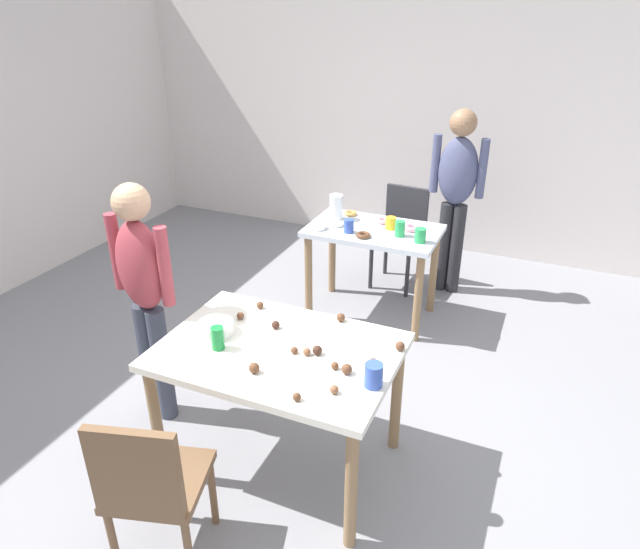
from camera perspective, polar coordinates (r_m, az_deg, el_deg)
ground_plane at (r=3.52m, az=-2.22°, el=-15.72°), size 6.40×6.40×0.00m
wall_back at (r=5.77m, az=11.80°, el=15.14°), size 6.40×0.10×2.60m
dining_table_near at (r=2.96m, az=-4.15°, el=-8.94°), size 1.20×0.84×0.75m
dining_table_far at (r=4.44m, az=5.34°, el=3.07°), size 1.00×0.61×0.75m
chair_near_table at (r=2.66m, az=-16.65°, el=-19.44°), size 0.49×0.49×0.87m
chair_far_table at (r=5.06m, az=8.17°, el=4.39°), size 0.44×0.44×0.87m
person_girl_near at (r=3.33m, az=-17.28°, el=-1.14°), size 0.46×0.24×1.49m
person_adult_far at (r=4.84m, az=13.54°, el=8.59°), size 0.45×0.22×1.57m
mixing_bowl at (r=3.05m, az=-10.41°, el=-5.29°), size 0.19×0.19×0.06m
soda_can at (r=2.91m, az=-10.24°, el=-6.30°), size 0.07×0.07×0.12m
fork_near at (r=2.86m, az=-5.92°, el=-7.97°), size 0.17×0.02×0.01m
cup_near_0 at (r=2.62m, az=5.41°, el=-10.04°), size 0.09×0.09×0.12m
cake_ball_0 at (r=2.84m, az=-0.27°, el=-7.62°), size 0.05×0.05×0.05m
cake_ball_1 at (r=2.74m, az=1.50°, el=-9.15°), size 0.04×0.04×0.04m
cake_ball_2 at (r=3.05m, az=-4.48°, el=-5.06°), size 0.04×0.04×0.04m
cake_ball_3 at (r=2.78m, az=5.34°, el=-8.66°), size 0.04×0.04×0.04m
cake_ball_4 at (r=3.25m, az=-6.05°, el=-3.07°), size 0.04×0.04×0.04m
cake_ball_5 at (r=2.84m, az=-1.32°, el=-7.76°), size 0.04×0.04×0.04m
cake_ball_6 at (r=2.55m, az=-2.36°, el=-12.18°), size 0.04×0.04×0.04m
cake_ball_7 at (r=2.90m, az=8.05°, el=-7.12°), size 0.05×0.05×0.05m
cake_ball_8 at (r=2.59m, az=1.44°, el=-11.48°), size 0.04×0.04×0.04m
cake_ball_9 at (r=2.71m, az=2.71°, el=-9.47°), size 0.05×0.05×0.05m
cake_ball_10 at (r=3.16m, az=-8.00°, el=-4.13°), size 0.04×0.04×0.04m
cake_ball_11 at (r=2.85m, az=-2.60°, el=-7.62°), size 0.04×0.04×0.04m
cake_ball_12 at (r=3.11m, az=2.11°, el=-4.33°), size 0.05×0.05×0.05m
cake_ball_13 at (r=2.73m, az=-6.59°, el=-9.32°), size 0.05×0.05×0.05m
pitcher_far at (r=4.53m, az=1.63°, el=6.79°), size 0.11×0.11×0.20m
cup_far_0 at (r=4.38m, az=7.12°, el=5.15°), size 0.08×0.08×0.09m
cup_far_1 at (r=4.24m, az=8.03°, el=4.59°), size 0.07×0.07×0.12m
cup_far_2 at (r=4.28m, az=2.92°, el=4.88°), size 0.08×0.08×0.10m
cup_far_3 at (r=4.16m, az=10.04°, el=3.89°), size 0.08×0.08×0.11m
donut_far_0 at (r=4.42m, az=1.78°, el=5.10°), size 0.10×0.10×0.03m
donut_far_1 at (r=4.64m, az=3.08°, el=6.16°), size 0.10×0.10×0.03m
donut_far_2 at (r=4.21m, az=4.37°, el=3.97°), size 0.11×0.11×0.03m
donut_far_3 at (r=4.38m, az=9.26°, el=4.65°), size 0.13×0.13×0.04m
donut_far_4 at (r=4.50m, az=6.35°, el=5.40°), size 0.11×0.11×0.03m
donut_far_5 at (r=4.35m, az=-0.12°, el=4.86°), size 0.13×0.13×0.04m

